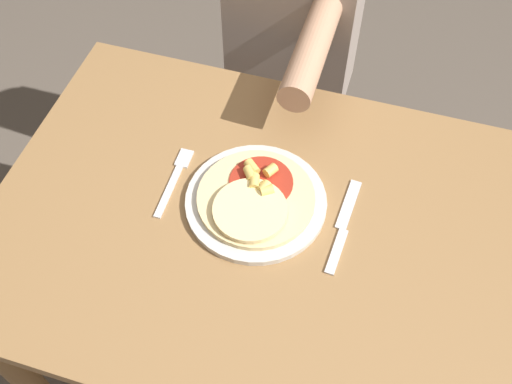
{
  "coord_description": "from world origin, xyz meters",
  "views": [
    {
      "loc": [
        0.18,
        -0.59,
        1.74
      ],
      "look_at": [
        -0.01,
        0.04,
        0.81
      ],
      "focal_mm": 42.0,
      "sensor_mm": 36.0,
      "label": 1
    }
  ],
  "objects_px": {
    "dining_table": "(256,255)",
    "pizza": "(255,198)",
    "person_diner": "(295,30)",
    "plate": "(256,202)",
    "knife": "(343,227)",
    "fork": "(175,177)"
  },
  "relations": [
    {
      "from": "plate",
      "to": "fork",
      "type": "relative_size",
      "value": 1.58
    },
    {
      "from": "fork",
      "to": "person_diner",
      "type": "relative_size",
      "value": 0.14
    },
    {
      "from": "dining_table",
      "to": "person_diner",
      "type": "height_order",
      "value": "person_diner"
    },
    {
      "from": "person_diner",
      "to": "pizza",
      "type": "bearing_deg",
      "value": -83.06
    },
    {
      "from": "plate",
      "to": "person_diner",
      "type": "bearing_deg",
      "value": 97.02
    },
    {
      "from": "pizza",
      "to": "dining_table",
      "type": "bearing_deg",
      "value": -70.66
    },
    {
      "from": "pizza",
      "to": "knife",
      "type": "bearing_deg",
      "value": -0.46
    },
    {
      "from": "plate",
      "to": "dining_table",
      "type": "bearing_deg",
      "value": -72.82
    },
    {
      "from": "dining_table",
      "to": "fork",
      "type": "distance_m",
      "value": 0.24
    },
    {
      "from": "pizza",
      "to": "knife",
      "type": "xyz_separation_m",
      "value": [
        0.18,
        -0.0,
        -0.02
      ]
    },
    {
      "from": "dining_table",
      "to": "pizza",
      "type": "height_order",
      "value": "pizza"
    },
    {
      "from": "pizza",
      "to": "fork",
      "type": "bearing_deg",
      "value": 174.72
    },
    {
      "from": "fork",
      "to": "person_diner",
      "type": "xyz_separation_m",
      "value": [
        0.1,
        0.57,
        -0.06
      ]
    },
    {
      "from": "pizza",
      "to": "fork",
      "type": "xyz_separation_m",
      "value": [
        -0.17,
        0.02,
        -0.02
      ]
    },
    {
      "from": "knife",
      "to": "pizza",
      "type": "bearing_deg",
      "value": 179.54
    },
    {
      "from": "pizza",
      "to": "person_diner",
      "type": "bearing_deg",
      "value": 96.94
    },
    {
      "from": "plate",
      "to": "knife",
      "type": "bearing_deg",
      "value": -1.7
    },
    {
      "from": "pizza",
      "to": "fork",
      "type": "relative_size",
      "value": 1.32
    },
    {
      "from": "plate",
      "to": "pizza",
      "type": "relative_size",
      "value": 1.2
    },
    {
      "from": "fork",
      "to": "plate",
      "type": "bearing_deg",
      "value": -4.04
    },
    {
      "from": "fork",
      "to": "person_diner",
      "type": "bearing_deg",
      "value": 79.84
    },
    {
      "from": "knife",
      "to": "fork",
      "type": "bearing_deg",
      "value": 177.13
    }
  ]
}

